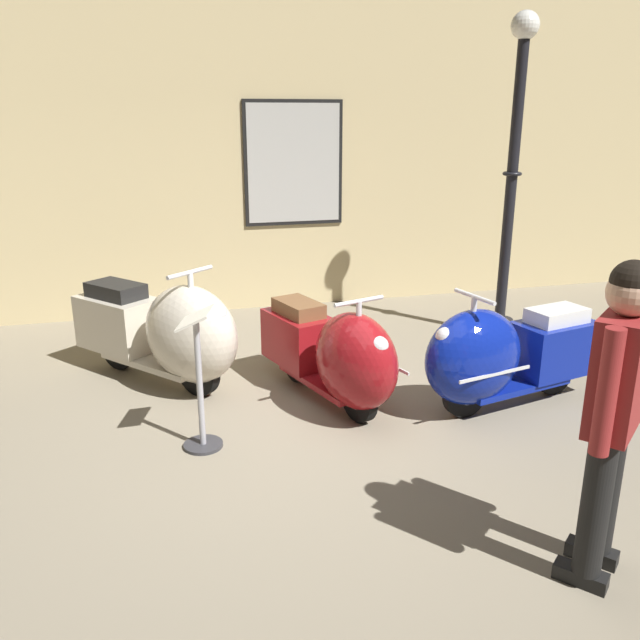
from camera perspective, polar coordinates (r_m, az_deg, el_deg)
ground_plane at (r=4.67m, az=-1.38°, el=-11.30°), size 60.00×60.00×0.00m
showroom_back_wall at (r=7.74m, az=-8.11°, el=15.12°), size 18.00×0.24×3.89m
scooter_0 at (r=5.67m, az=-13.27°, el=-1.04°), size 1.52×1.67×1.08m
scooter_1 at (r=5.14m, az=1.48°, el=-3.10°), size 0.92×1.65×0.97m
scooter_2 at (r=5.29m, az=15.48°, el=-3.04°), size 1.67×0.80×0.99m
lamppost at (r=6.91m, az=16.57°, el=12.10°), size 0.28×0.28×3.20m
visitor_0 at (r=3.39m, az=24.52°, el=-6.73°), size 0.45×0.41×1.65m
info_stanchion at (r=4.59m, az=-10.52°, el=-6.25°), size 0.30×0.37×1.02m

